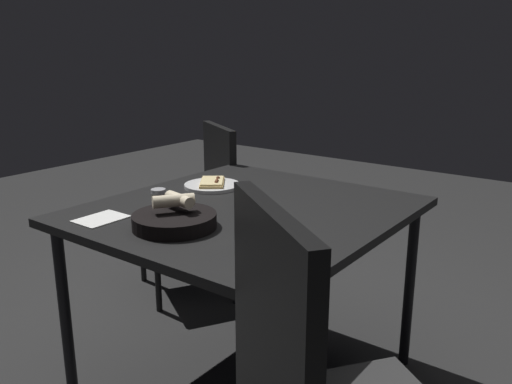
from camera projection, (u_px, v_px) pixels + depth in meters
name	position (u px, v px, depth m)	size (l,w,h in m)	color
ground	(247.00, 379.00, 2.07)	(8.00, 8.00, 0.00)	#292929
dining_table	(247.00, 222.00, 1.90)	(1.08, 1.01, 0.71)	black
pizza_plate	(212.00, 185.00, 2.15)	(0.23, 0.23, 0.04)	white
bread_basket	(174.00, 219.00, 1.66)	(0.27, 0.27, 0.11)	black
beer_glass	(253.00, 231.00, 1.49)	(0.07, 0.07, 0.11)	silver
pepper_shaker	(159.00, 201.00, 1.85)	(0.05, 0.05, 0.08)	#BFB299
napkin	(101.00, 219.00, 1.75)	(0.16, 0.12, 0.00)	white
chair_near	(198.00, 196.00, 2.75)	(0.60, 0.60, 0.87)	black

